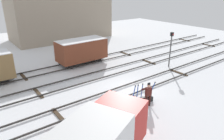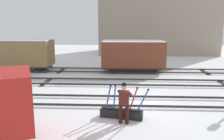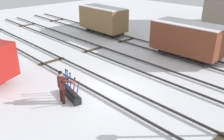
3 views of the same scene
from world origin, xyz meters
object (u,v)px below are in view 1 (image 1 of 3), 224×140
at_px(rail_worker, 148,93).
at_px(signal_post, 171,46).
at_px(switch_lever_frame, 141,100).
at_px(freight_car_far_end, 82,50).

height_order(rail_worker, signal_post, signal_post).
xyz_separation_m(rail_worker, signal_post, (7.15, 3.97, 1.19)).
bearing_deg(switch_lever_frame, rail_worker, -68.99).
distance_m(signal_post, freight_car_far_end, 8.82).
height_order(signal_post, freight_car_far_end, signal_post).
bearing_deg(freight_car_far_end, rail_worker, -95.52).
bearing_deg(signal_post, freight_car_far_end, 137.08).
relative_size(rail_worker, signal_post, 0.49).
xyz_separation_m(switch_lever_frame, freight_car_far_end, (0.80, 9.43, 1.20)).
distance_m(switch_lever_frame, signal_post, 8.24).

